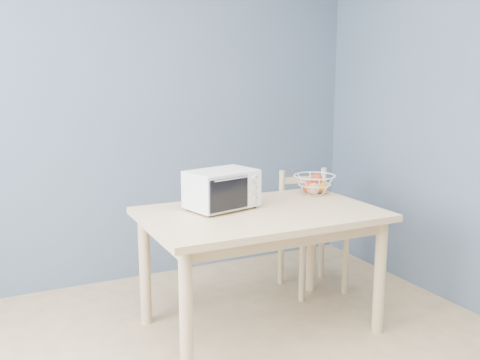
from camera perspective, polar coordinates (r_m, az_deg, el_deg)
name	(u,v)px	position (r m, az deg, el deg)	size (l,w,h in m)	color
room	(248,146)	(1.91, 0.86, 3.70)	(4.01, 4.51, 2.61)	tan
dining_table	(261,227)	(3.24, 2.21, -5.05)	(1.40, 0.90, 0.75)	#E2B987
toaster_oven	(220,189)	(3.22, -2.18, -0.98)	(0.46, 0.38, 0.24)	silver
fruit_basket	(314,184)	(3.68, 7.93, -0.44)	(0.37, 0.37, 0.15)	silver
dining_chair	(310,231)	(3.97, 7.52, -5.43)	(0.44, 0.44, 0.87)	#E2B987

